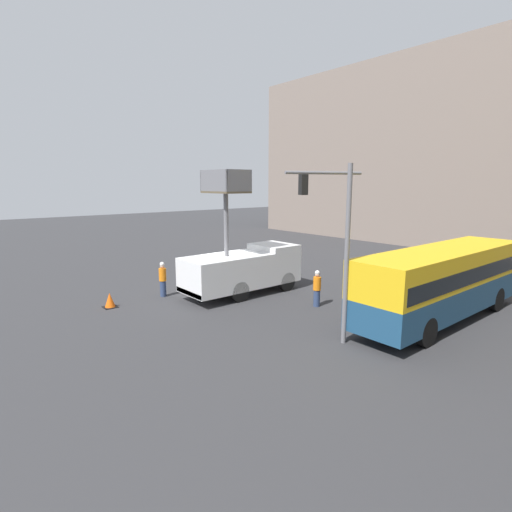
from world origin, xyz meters
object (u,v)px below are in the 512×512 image
at_px(utility_truck, 243,267).
at_px(road_worker_near_truck, 163,279).
at_px(city_bus, 443,278).
at_px(traffic_cone_near_truck, 110,301).
at_px(road_worker_directing, 317,288).
at_px(traffic_light_pole, 330,222).

relative_size(utility_truck, road_worker_near_truck, 3.54).
bearing_deg(city_bus, traffic_cone_near_truck, 123.47).
xyz_separation_m(city_bus, traffic_cone_near_truck, (-11.12, -10.61, -1.54)).
xyz_separation_m(city_bus, road_worker_directing, (-4.81, -2.71, -0.98)).
bearing_deg(utility_truck, traffic_light_pole, -7.82).
distance_m(utility_truck, traffic_light_pole, 7.41).
distance_m(road_worker_near_truck, road_worker_directing, 8.14).
distance_m(traffic_light_pole, road_worker_near_truck, 10.07).
bearing_deg(traffic_cone_near_truck, utility_truck, 71.43).
relative_size(city_bus, traffic_light_pole, 1.60).
bearing_deg(city_bus, road_worker_directing, 109.25).
bearing_deg(city_bus, road_worker_near_truck, 114.31).
bearing_deg(traffic_cone_near_truck, road_worker_near_truck, 92.18).
relative_size(city_bus, traffic_cone_near_truck, 14.67).
bearing_deg(road_worker_near_truck, traffic_cone_near_truck, -55.21).
xyz_separation_m(city_bus, road_worker_near_truck, (-11.23, -7.72, -0.93)).
relative_size(utility_truck, traffic_cone_near_truck, 9.16).
distance_m(traffic_light_pole, road_worker_directing, 4.99).
relative_size(utility_truck, traffic_light_pole, 1.00).
height_order(utility_truck, traffic_cone_near_truck, utility_truck).
relative_size(city_bus, road_worker_near_truck, 5.67).
bearing_deg(road_worker_directing, city_bus, -175.82).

